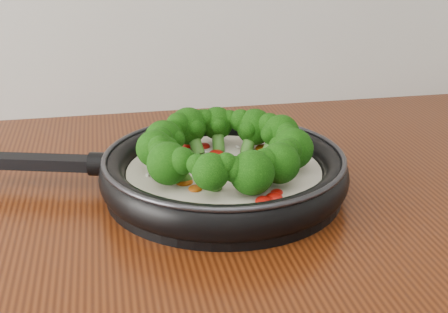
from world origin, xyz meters
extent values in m
cylinder|color=black|center=(0.14, 1.13, 0.91)|extent=(0.37, 0.37, 0.01)
torus|color=black|center=(0.14, 1.13, 0.93)|extent=(0.39, 0.39, 0.03)
torus|color=#2D2D33|center=(0.14, 1.13, 0.95)|extent=(0.38, 0.38, 0.01)
cube|color=black|center=(-0.09, 1.19, 0.93)|extent=(0.18, 0.08, 0.02)
cylinder|color=black|center=(-0.01, 1.17, 0.93)|extent=(0.04, 0.04, 0.03)
cylinder|color=beige|center=(0.14, 1.13, 0.92)|extent=(0.31, 0.31, 0.02)
ellipsoid|color=#A00E07|center=(0.21, 1.17, 0.93)|extent=(0.03, 0.03, 0.01)
ellipsoid|color=#A00E07|center=(0.07, 1.11, 0.93)|extent=(0.02, 0.02, 0.01)
ellipsoid|color=#C2520C|center=(0.14, 1.12, 0.93)|extent=(0.02, 0.02, 0.01)
ellipsoid|color=#A00E07|center=(0.07, 1.20, 0.93)|extent=(0.02, 0.02, 0.01)
ellipsoid|color=#A00E07|center=(0.06, 1.17, 0.93)|extent=(0.02, 0.02, 0.01)
ellipsoid|color=#C2520C|center=(0.21, 1.18, 0.93)|extent=(0.02, 0.02, 0.01)
ellipsoid|color=#A00E07|center=(0.17, 1.02, 0.93)|extent=(0.03, 0.03, 0.01)
ellipsoid|color=#A00E07|center=(0.12, 1.12, 0.93)|extent=(0.02, 0.02, 0.01)
ellipsoid|color=#C2520C|center=(0.12, 1.12, 0.93)|extent=(0.03, 0.03, 0.01)
ellipsoid|color=#A00E07|center=(0.12, 1.11, 0.93)|extent=(0.02, 0.02, 0.01)
ellipsoid|color=#A00E07|center=(0.13, 1.13, 0.93)|extent=(0.03, 0.03, 0.01)
ellipsoid|color=#C2520C|center=(0.13, 1.13, 0.93)|extent=(0.03, 0.03, 0.01)
ellipsoid|color=#A00E07|center=(0.13, 1.12, 0.93)|extent=(0.03, 0.03, 0.01)
ellipsoid|color=#A00E07|center=(0.11, 1.21, 0.93)|extent=(0.02, 0.02, 0.01)
ellipsoid|color=#C2520C|center=(0.11, 1.12, 0.93)|extent=(0.02, 0.02, 0.01)
ellipsoid|color=#A00E07|center=(0.13, 1.21, 0.93)|extent=(0.02, 0.02, 0.01)
ellipsoid|color=#A00E07|center=(0.08, 1.20, 0.93)|extent=(0.02, 0.02, 0.01)
ellipsoid|color=#C2520C|center=(0.09, 1.07, 0.93)|extent=(0.02, 0.02, 0.01)
ellipsoid|color=#A00E07|center=(0.14, 1.18, 0.93)|extent=(0.03, 0.03, 0.01)
ellipsoid|color=#A00E07|center=(0.18, 1.03, 0.93)|extent=(0.02, 0.02, 0.01)
ellipsoid|color=#C2520C|center=(0.06, 1.19, 0.93)|extent=(0.02, 0.02, 0.01)
ellipsoid|color=#A00E07|center=(0.19, 1.04, 0.93)|extent=(0.02, 0.02, 0.01)
ellipsoid|color=#A00E07|center=(0.13, 1.15, 0.93)|extent=(0.02, 0.02, 0.01)
ellipsoid|color=#C2520C|center=(0.08, 1.09, 0.93)|extent=(0.02, 0.02, 0.01)
ellipsoid|color=white|center=(0.13, 1.02, 0.93)|extent=(0.01, 0.00, 0.00)
ellipsoid|color=white|center=(0.14, 1.13, 0.93)|extent=(0.01, 0.00, 0.00)
ellipsoid|color=white|center=(0.10, 1.20, 0.93)|extent=(0.01, 0.01, 0.00)
ellipsoid|color=white|center=(0.12, 1.19, 0.93)|extent=(0.01, 0.01, 0.00)
ellipsoid|color=white|center=(0.17, 1.20, 0.93)|extent=(0.01, 0.01, 0.00)
ellipsoid|color=white|center=(0.09, 1.08, 0.93)|extent=(0.01, 0.01, 0.00)
ellipsoid|color=white|center=(0.08, 1.12, 0.93)|extent=(0.00, 0.01, 0.00)
ellipsoid|color=white|center=(0.11, 1.09, 0.93)|extent=(0.00, 0.01, 0.00)
ellipsoid|color=white|center=(0.08, 1.17, 0.93)|extent=(0.01, 0.01, 0.00)
ellipsoid|color=white|center=(0.20, 1.14, 0.93)|extent=(0.01, 0.01, 0.00)
ellipsoid|color=white|center=(0.14, 1.13, 0.93)|extent=(0.01, 0.01, 0.00)
ellipsoid|color=white|center=(0.15, 1.11, 0.93)|extent=(0.01, 0.01, 0.00)
ellipsoid|color=white|center=(0.05, 1.14, 0.93)|extent=(0.01, 0.01, 0.00)
ellipsoid|color=white|center=(0.16, 1.15, 0.93)|extent=(0.01, 0.01, 0.00)
ellipsoid|color=white|center=(0.17, 1.15, 0.93)|extent=(0.01, 0.01, 0.00)
ellipsoid|color=white|center=(0.21, 1.12, 0.93)|extent=(0.01, 0.01, 0.00)
ellipsoid|color=white|center=(0.10, 1.14, 0.93)|extent=(0.01, 0.01, 0.00)
ellipsoid|color=white|center=(0.16, 1.14, 0.93)|extent=(0.00, 0.01, 0.00)
ellipsoid|color=white|center=(0.10, 1.12, 0.93)|extent=(0.01, 0.01, 0.00)
ellipsoid|color=white|center=(0.21, 1.18, 0.93)|extent=(0.01, 0.01, 0.00)
ellipsoid|color=white|center=(0.14, 1.17, 0.93)|extent=(0.01, 0.01, 0.00)
ellipsoid|color=white|center=(0.10, 1.11, 0.93)|extent=(0.01, 0.01, 0.00)
ellipsoid|color=white|center=(0.07, 1.21, 0.93)|extent=(0.01, 0.01, 0.00)
ellipsoid|color=white|center=(0.12, 1.19, 0.93)|extent=(0.01, 0.01, 0.00)
ellipsoid|color=white|center=(0.04, 1.12, 0.93)|extent=(0.00, 0.01, 0.00)
ellipsoid|color=white|center=(0.06, 1.19, 0.93)|extent=(0.00, 0.01, 0.00)
cylinder|color=#47842B|center=(0.21, 1.11, 0.95)|extent=(0.04, 0.02, 0.04)
sphere|color=black|center=(0.22, 1.10, 0.96)|extent=(0.06, 0.06, 0.05)
sphere|color=black|center=(0.22, 1.12, 0.97)|extent=(0.04, 0.04, 0.03)
sphere|color=black|center=(0.21, 1.08, 0.97)|extent=(0.04, 0.04, 0.03)
sphere|color=black|center=(0.21, 1.11, 0.97)|extent=(0.03, 0.03, 0.03)
cylinder|color=#47842B|center=(0.21, 1.15, 0.95)|extent=(0.04, 0.03, 0.04)
sphere|color=black|center=(0.22, 1.16, 0.97)|extent=(0.06, 0.06, 0.05)
sphere|color=black|center=(0.21, 1.17, 0.97)|extent=(0.04, 0.04, 0.03)
sphere|color=black|center=(0.22, 1.14, 0.97)|extent=(0.04, 0.04, 0.03)
sphere|color=black|center=(0.21, 1.15, 0.97)|extent=(0.03, 0.03, 0.02)
cylinder|color=#47842B|center=(0.18, 1.18, 0.95)|extent=(0.03, 0.03, 0.04)
sphere|color=black|center=(0.20, 1.19, 0.96)|extent=(0.06, 0.06, 0.05)
sphere|color=black|center=(0.18, 1.20, 0.97)|extent=(0.04, 0.04, 0.03)
sphere|color=black|center=(0.21, 1.18, 0.97)|extent=(0.04, 0.04, 0.03)
sphere|color=black|center=(0.18, 1.18, 0.97)|extent=(0.03, 0.03, 0.03)
cylinder|color=#47842B|center=(0.15, 1.20, 0.95)|extent=(0.02, 0.03, 0.04)
sphere|color=black|center=(0.15, 1.21, 0.97)|extent=(0.06, 0.06, 0.05)
sphere|color=black|center=(0.13, 1.21, 0.97)|extent=(0.04, 0.04, 0.03)
sphere|color=black|center=(0.16, 1.21, 0.97)|extent=(0.03, 0.03, 0.03)
sphere|color=black|center=(0.15, 1.20, 0.97)|extent=(0.03, 0.03, 0.02)
cylinder|color=#47842B|center=(0.11, 1.19, 0.95)|extent=(0.03, 0.04, 0.04)
sphere|color=black|center=(0.11, 1.21, 0.97)|extent=(0.06, 0.06, 0.05)
sphere|color=black|center=(0.09, 1.19, 0.97)|extent=(0.04, 0.04, 0.03)
sphere|color=black|center=(0.12, 1.21, 0.97)|extent=(0.04, 0.04, 0.03)
sphere|color=black|center=(0.11, 1.19, 0.97)|extent=(0.03, 0.03, 0.03)
cylinder|color=#47842B|center=(0.08, 1.16, 0.95)|extent=(0.03, 0.03, 0.03)
sphere|color=black|center=(0.07, 1.17, 0.96)|extent=(0.06, 0.06, 0.05)
sphere|color=black|center=(0.06, 1.15, 0.97)|extent=(0.04, 0.04, 0.03)
sphere|color=black|center=(0.08, 1.19, 0.97)|extent=(0.04, 0.04, 0.03)
sphere|color=black|center=(0.08, 1.16, 0.96)|extent=(0.03, 0.03, 0.03)
cylinder|color=#47842B|center=(0.07, 1.13, 0.95)|extent=(0.03, 0.02, 0.04)
sphere|color=black|center=(0.05, 1.13, 0.96)|extent=(0.06, 0.06, 0.05)
sphere|color=black|center=(0.06, 1.12, 0.97)|extent=(0.04, 0.04, 0.03)
sphere|color=black|center=(0.06, 1.15, 0.97)|extent=(0.03, 0.03, 0.03)
sphere|color=black|center=(0.07, 1.13, 0.97)|extent=(0.03, 0.03, 0.02)
cylinder|color=#47842B|center=(0.08, 1.09, 0.95)|extent=(0.04, 0.03, 0.04)
sphere|color=black|center=(0.06, 1.08, 0.96)|extent=(0.06, 0.06, 0.05)
sphere|color=black|center=(0.08, 1.07, 0.97)|extent=(0.04, 0.04, 0.03)
sphere|color=black|center=(0.06, 1.10, 0.97)|extent=(0.04, 0.04, 0.03)
sphere|color=black|center=(0.08, 1.09, 0.97)|extent=(0.03, 0.03, 0.03)
cylinder|color=#47842B|center=(0.11, 1.06, 0.95)|extent=(0.03, 0.04, 0.04)
sphere|color=black|center=(0.11, 1.04, 0.97)|extent=(0.05, 0.05, 0.04)
sphere|color=black|center=(0.13, 1.04, 0.97)|extent=(0.03, 0.03, 0.03)
sphere|color=black|center=(0.09, 1.05, 0.97)|extent=(0.03, 0.03, 0.03)
sphere|color=black|center=(0.11, 1.06, 0.97)|extent=(0.03, 0.03, 0.02)
cylinder|color=#47842B|center=(0.15, 1.06, 0.95)|extent=(0.02, 0.03, 0.03)
sphere|color=black|center=(0.16, 1.04, 0.96)|extent=(0.07, 0.07, 0.05)
sphere|color=black|center=(0.17, 1.05, 0.97)|extent=(0.04, 0.04, 0.03)
sphere|color=black|center=(0.14, 1.04, 0.97)|extent=(0.04, 0.04, 0.03)
sphere|color=black|center=(0.15, 1.06, 0.96)|extent=(0.03, 0.03, 0.03)
cylinder|color=#47842B|center=(0.18, 1.07, 0.95)|extent=(0.03, 0.04, 0.04)
sphere|color=black|center=(0.19, 1.06, 0.96)|extent=(0.06, 0.06, 0.05)
sphere|color=black|center=(0.20, 1.07, 0.97)|extent=(0.04, 0.04, 0.03)
sphere|color=black|center=(0.18, 1.05, 0.97)|extent=(0.04, 0.04, 0.03)
sphere|color=black|center=(0.18, 1.07, 0.97)|extent=(0.03, 0.03, 0.02)
camera|label=1|loc=(0.00, 0.42, 1.24)|focal=49.11mm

